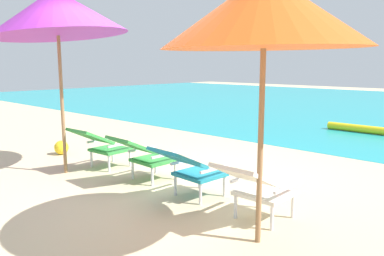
# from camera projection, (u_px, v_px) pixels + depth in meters

# --- Properties ---
(ground_plane) EXTENTS (40.00, 40.00, 0.00)m
(ground_plane) POSITION_uv_depth(u_px,v_px,m) (312.00, 142.00, 8.04)
(ground_plane) COLOR #CCB78E
(swim_buoy) EXTENTS (1.60, 0.18, 0.18)m
(swim_buoy) POSITION_uv_depth(u_px,v_px,m) (361.00, 129.00, 9.13)
(swim_buoy) COLOR yellow
(swim_buoy) RESTS_ON ocean_band
(lounge_chair_far_left) EXTENTS (0.59, 0.91, 0.68)m
(lounge_chair_far_left) POSITION_uv_depth(u_px,v_px,m) (101.00, 144.00, 5.92)
(lounge_chair_far_left) COLOR #338E3D
(lounge_chair_far_left) RESTS_ON ground_plane
(lounge_chair_near_left) EXTENTS (0.57, 0.89, 0.68)m
(lounge_chair_near_left) POSITION_uv_depth(u_px,v_px,m) (144.00, 153.00, 5.27)
(lounge_chair_near_left) COLOR #338E3D
(lounge_chair_near_left) RESTS_ON ground_plane
(lounge_chair_near_right) EXTENTS (0.58, 0.90, 0.68)m
(lounge_chair_near_right) POSITION_uv_depth(u_px,v_px,m) (190.00, 167.00, 4.58)
(lounge_chair_near_right) COLOR teal
(lounge_chair_near_right) RESTS_ON ground_plane
(lounge_chair_far_right) EXTENTS (0.55, 0.88, 0.68)m
(lounge_chair_far_right) POSITION_uv_depth(u_px,v_px,m) (256.00, 185.00, 3.89)
(lounge_chair_far_right) COLOR silver
(lounge_chair_far_right) RESTS_ON ground_plane
(beach_umbrella_left) EXTENTS (2.73, 2.72, 2.74)m
(beach_umbrella_left) POSITION_uv_depth(u_px,v_px,m) (57.00, 12.00, 5.40)
(beach_umbrella_left) COLOR olive
(beach_umbrella_left) RESTS_ON ground_plane
(beach_umbrella_right) EXTENTS (1.97, 1.98, 2.38)m
(beach_umbrella_right) POSITION_uv_depth(u_px,v_px,m) (265.00, 11.00, 3.20)
(beach_umbrella_right) COLOR olive
(beach_umbrella_right) RESTS_ON ground_plane
(beach_ball) EXTENTS (0.25, 0.25, 0.25)m
(beach_ball) POSITION_uv_depth(u_px,v_px,m) (61.00, 148.00, 6.93)
(beach_ball) COLOR yellow
(beach_ball) RESTS_ON ground_plane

